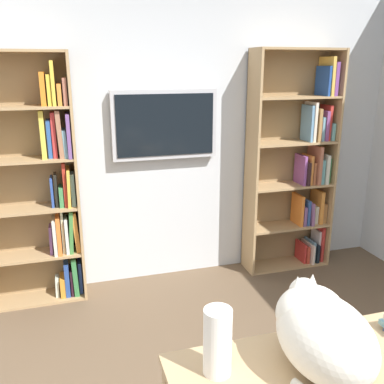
{
  "coord_description": "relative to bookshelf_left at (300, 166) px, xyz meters",
  "views": [
    {
      "loc": [
        0.82,
        1.45,
        1.92
      ],
      "look_at": [
        0.06,
        -1.14,
        1.12
      ],
      "focal_mm": 39.89,
      "sensor_mm": 36.0,
      "label": 1
    }
  ],
  "objects": [
    {
      "name": "cat",
      "position": [
        1.23,
        2.28,
        -0.06
      ],
      "size": [
        0.33,
        0.6,
        0.33
      ],
      "color": "silver",
      "rests_on": "desk"
    },
    {
      "name": "bookshelf_left",
      "position": [
        0.0,
        0.0,
        0.0
      ],
      "size": [
        0.83,
        0.28,
        2.07
      ],
      "color": "tan",
      "rests_on": "ground"
    },
    {
      "name": "bookshelf_right",
      "position": [
        2.36,
        -0.0,
        -0.02
      ],
      "size": [
        0.85,
        0.28,
        2.04
      ],
      "color": "tan",
      "rests_on": "ground"
    },
    {
      "name": "wall_mounted_tv",
      "position": [
        1.29,
        -0.09,
        0.43
      ],
      "size": [
        0.92,
        0.07,
        0.59
      ],
      "color": "#B7B7BC"
    },
    {
      "name": "paper_towel_roll",
      "position": [
        1.62,
        2.2,
        -0.09
      ],
      "size": [
        0.11,
        0.11,
        0.27
      ],
      "primitive_type": "cylinder",
      "color": "white",
      "rests_on": "desk"
    },
    {
      "name": "wall_back",
      "position": [
        1.29,
        -0.17,
        0.34
      ],
      "size": [
        4.52,
        0.06,
        2.7
      ],
      "primitive_type": "cube",
      "color": "silver",
      "rests_on": "ground"
    }
  ]
}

